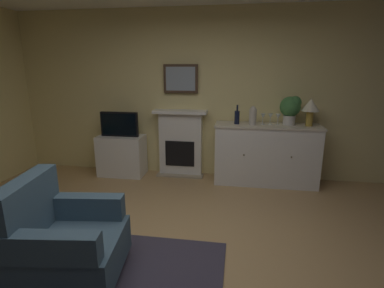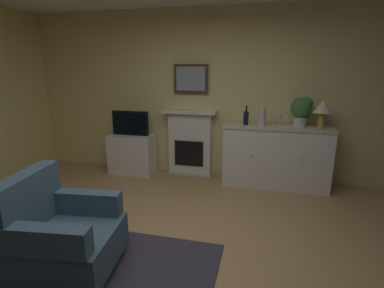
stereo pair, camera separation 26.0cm
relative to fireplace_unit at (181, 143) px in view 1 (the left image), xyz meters
The scene contains 16 objects.
ground_plane 2.46m from the fireplace_unit, 80.84° to the right, with size 6.39×5.03×0.10m, color tan.
wall_rear 0.88m from the fireplace_unit, 18.58° to the left, with size 6.39×0.06×2.67m, color #EAD68C.
area_rug 2.82m from the fireplace_unit, 98.71° to the right, with size 2.55×1.57×0.02m, color #383342.
fireplace_unit is the anchor object (origin of this frame).
framed_picture 1.04m from the fireplace_unit, 90.00° to the left, with size 0.55×0.04×0.45m.
sideboard_cabinet 1.38m from the fireplace_unit, ahead, with size 1.57×0.49×0.93m.
table_lamp 2.07m from the fireplace_unit, ahead, with size 0.26×0.26×0.40m.
wine_bottle 1.05m from the fireplace_unit, 11.81° to the right, with size 0.08×0.08×0.29m.
wine_glass_left 1.40m from the fireplace_unit, ahead, with size 0.07×0.07×0.16m.
wine_glass_center 1.50m from the fireplace_unit, ahead, with size 0.07×0.07×0.16m.
wine_glass_right 1.60m from the fireplace_unit, ahead, with size 0.07×0.07×0.16m.
vase_decorative 1.27m from the fireplace_unit, 11.28° to the right, with size 0.11×0.11×0.28m.
tv_cabinet 1.01m from the fireplace_unit, behind, with size 0.75×0.42×0.67m.
tv_set 1.04m from the fireplace_unit, 169.23° to the right, with size 0.62×0.07×0.40m.
potted_plant_small 1.81m from the fireplace_unit, ahead, with size 0.30×0.30×0.43m.
armchair 2.73m from the fireplace_unit, 99.80° to the right, with size 0.90×0.87×0.92m.
Camera 1 is at (0.55, -2.29, 1.78)m, focal length 27.61 mm.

